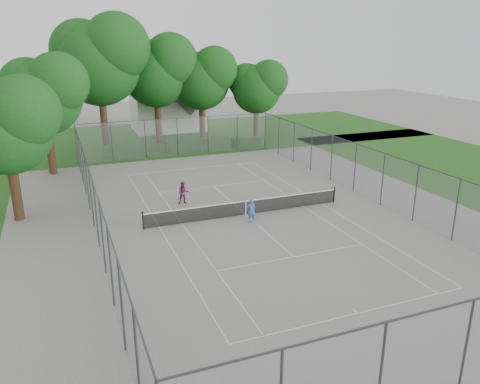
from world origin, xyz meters
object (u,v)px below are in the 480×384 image
object	(u,v)px
woman_player	(183,193)
house	(167,96)
girl_player	(251,210)
tennis_net	(246,207)

from	to	relation	value
woman_player	house	bearing A→B (deg)	85.54
house	woman_player	distance (m)	27.55
girl_player	woman_player	xyz separation A→B (m)	(-2.93, 4.67, 0.03)
tennis_net	house	size ratio (longest dim) A/B	1.28
girl_player	tennis_net	bearing A→B (deg)	-91.61
tennis_net	house	bearing A→B (deg)	85.88
house	girl_player	size ratio (longest dim) A/B	6.91
tennis_net	house	distance (m)	30.60
house	girl_player	world-z (taller)	house
tennis_net	woman_player	distance (m)	4.64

